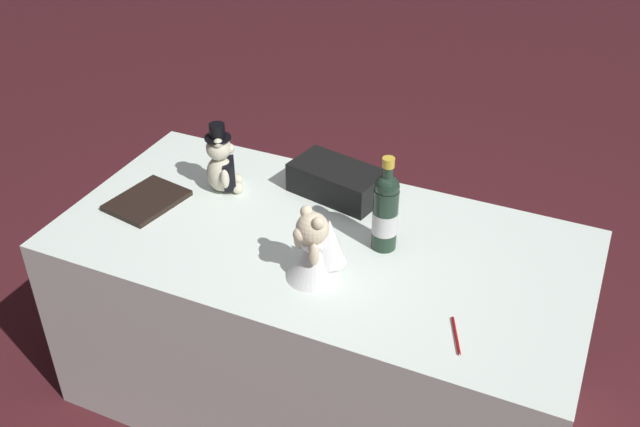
{
  "coord_description": "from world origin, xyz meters",
  "views": [
    {
      "loc": [
        -0.8,
        1.78,
        2.16
      ],
      "look_at": [
        0.0,
        0.0,
        0.84
      ],
      "focal_mm": 40.87,
      "sensor_mm": 36.0,
      "label": 1
    }
  ],
  "objects_px": {
    "champagne_bottle": "(386,211)",
    "guestbook": "(147,201)",
    "teddy_bear_groom": "(222,164)",
    "gift_case_black": "(337,181)",
    "teddy_bear_bride": "(317,248)",
    "signing_pen": "(456,337)"
  },
  "relations": [
    {
      "from": "champagne_bottle",
      "to": "signing_pen",
      "type": "xyz_separation_m",
      "value": [
        -0.33,
        0.32,
        -0.14
      ]
    },
    {
      "from": "guestbook",
      "to": "gift_case_black",
      "type": "bearing_deg",
      "value": -140.9
    },
    {
      "from": "teddy_bear_groom",
      "to": "gift_case_black",
      "type": "distance_m",
      "value": 0.42
    },
    {
      "from": "teddy_bear_groom",
      "to": "gift_case_black",
      "type": "xyz_separation_m",
      "value": [
        -0.39,
        -0.14,
        -0.05
      ]
    },
    {
      "from": "signing_pen",
      "to": "gift_case_black",
      "type": "height_order",
      "value": "gift_case_black"
    },
    {
      "from": "teddy_bear_bride",
      "to": "champagne_bottle",
      "type": "relative_size",
      "value": 0.72
    },
    {
      "from": "teddy_bear_groom",
      "to": "signing_pen",
      "type": "distance_m",
      "value": 1.06
    },
    {
      "from": "signing_pen",
      "to": "gift_case_black",
      "type": "bearing_deg",
      "value": -42.68
    },
    {
      "from": "teddy_bear_bride",
      "to": "guestbook",
      "type": "relative_size",
      "value": 0.92
    },
    {
      "from": "signing_pen",
      "to": "gift_case_black",
      "type": "distance_m",
      "value": 0.81
    },
    {
      "from": "teddy_bear_groom",
      "to": "guestbook",
      "type": "height_order",
      "value": "teddy_bear_groom"
    },
    {
      "from": "champagne_bottle",
      "to": "guestbook",
      "type": "bearing_deg",
      "value": 6.71
    },
    {
      "from": "teddy_bear_bride",
      "to": "guestbook",
      "type": "xyz_separation_m",
      "value": [
        0.72,
        -0.12,
        -0.09
      ]
    },
    {
      "from": "teddy_bear_bride",
      "to": "champagne_bottle",
      "type": "xyz_separation_m",
      "value": [
        -0.14,
        -0.22,
        0.04
      ]
    },
    {
      "from": "teddy_bear_bride",
      "to": "signing_pen",
      "type": "relative_size",
      "value": 1.67
    },
    {
      "from": "teddy_bear_bride",
      "to": "gift_case_black",
      "type": "height_order",
      "value": "teddy_bear_bride"
    },
    {
      "from": "champagne_bottle",
      "to": "signing_pen",
      "type": "height_order",
      "value": "champagne_bottle"
    },
    {
      "from": "teddy_bear_groom",
      "to": "champagne_bottle",
      "type": "xyz_separation_m",
      "value": [
        -0.65,
        0.09,
        0.03
      ]
    },
    {
      "from": "teddy_bear_groom",
      "to": "teddy_bear_bride",
      "type": "distance_m",
      "value": 0.6
    },
    {
      "from": "gift_case_black",
      "to": "champagne_bottle",
      "type": "bearing_deg",
      "value": 138.92
    },
    {
      "from": "teddy_bear_groom",
      "to": "champagne_bottle",
      "type": "distance_m",
      "value": 0.66
    },
    {
      "from": "champagne_bottle",
      "to": "gift_case_black",
      "type": "distance_m",
      "value": 0.36
    }
  ]
}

